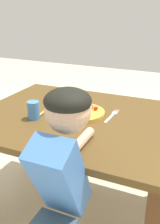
{
  "coord_description": "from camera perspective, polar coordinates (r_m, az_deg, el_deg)",
  "views": [
    {
      "loc": [
        0.53,
        -1.21,
        1.24
      ],
      "look_at": [
        -0.01,
        0.01,
        0.68
      ],
      "focal_mm": 41.63,
      "sensor_mm": 36.0,
      "label": 1
    }
  ],
  "objects": [
    {
      "name": "dining_table",
      "position": [
        1.48,
        0.24,
        -4.41
      ],
      "size": [
        1.18,
        0.89,
        0.66
      ],
      "color": "#543C1A",
      "rests_on": "ground_plane"
    },
    {
      "name": "spoon",
      "position": [
        1.55,
        -6.98,
        0.81
      ],
      "size": [
        0.04,
        0.22,
        0.02
      ],
      "rotation": [
        0.0,
        0.0,
        1.64
      ],
      "color": "tan",
      "rests_on": "dining_table"
    },
    {
      "name": "person",
      "position": [
        1.06,
        -4.35,
        -17.17
      ],
      "size": [
        0.18,
        0.45,
        0.96
      ],
      "color": "#384D5B",
      "rests_on": "ground_plane"
    },
    {
      "name": "fork",
      "position": [
        1.45,
        7.01,
        -0.85
      ],
      "size": [
        0.03,
        0.21,
        0.01
      ],
      "rotation": [
        0.0,
        0.0,
        1.52
      ],
      "color": "silver",
      "rests_on": "dining_table"
    },
    {
      "name": "drinking_cup",
      "position": [
        1.42,
        -10.18,
        0.39
      ],
      "size": [
        0.07,
        0.07,
        0.1
      ],
      "primitive_type": "cylinder",
      "color": "#4181D3",
      "rests_on": "dining_table"
    },
    {
      "name": "plate",
      "position": [
        1.46,
        0.28,
        0.02
      ],
      "size": [
        0.27,
        0.27,
        0.06
      ],
      "color": "gold",
      "rests_on": "dining_table"
    },
    {
      "name": "ground_plane",
      "position": [
        1.81,
        0.21,
        -20.61
      ],
      "size": [
        8.0,
        8.0,
        0.0
      ],
      "primitive_type": "plane",
      "color": "beige"
    }
  ]
}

